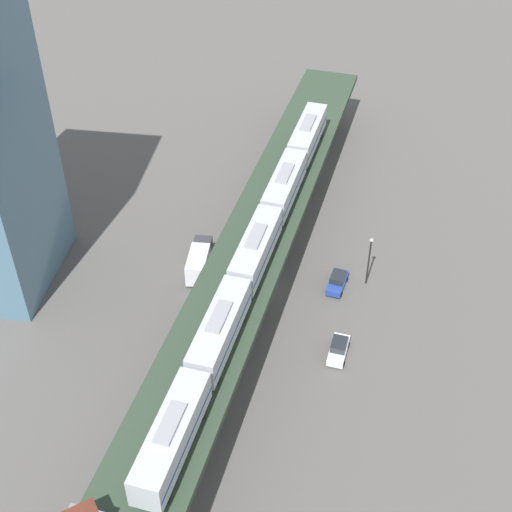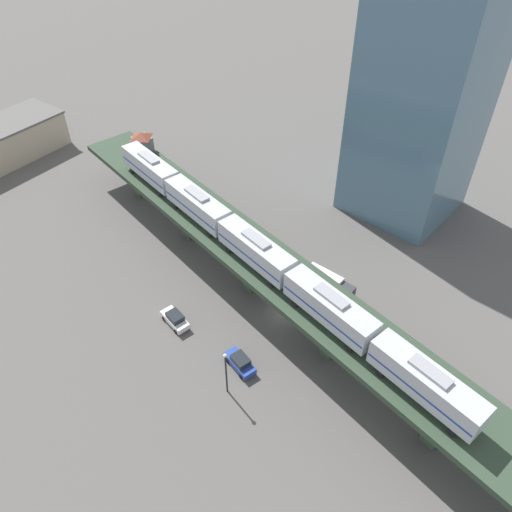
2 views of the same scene
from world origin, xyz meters
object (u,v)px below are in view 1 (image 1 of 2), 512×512
street_car_white (339,349)px  street_lamp (369,257)px  delivery_truck (199,261)px  subway_train (256,249)px  street_car_blue (337,281)px

street_car_white → street_lamp: street_lamp is taller
street_car_white → delivery_truck: delivery_truck is taller
street_car_white → delivery_truck: size_ratio=0.63×
delivery_truck → street_lamp: street_lamp is taller
subway_train → delivery_truck: bearing=-37.9°
street_car_blue → delivery_truck: delivery_truck is taller
subway_train → street_car_blue: bearing=-148.2°
delivery_truck → street_car_white: bearing=147.1°
subway_train → delivery_truck: subway_train is taller
street_car_blue → street_car_white: 11.01m
street_car_blue → delivery_truck: bearing=-1.7°
street_car_blue → street_lamp: street_lamp is taller
street_car_white → street_car_blue: bearing=-86.3°
street_car_blue → delivery_truck: (17.06, -0.51, 0.82)m
street_car_blue → street_lamp: 4.86m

